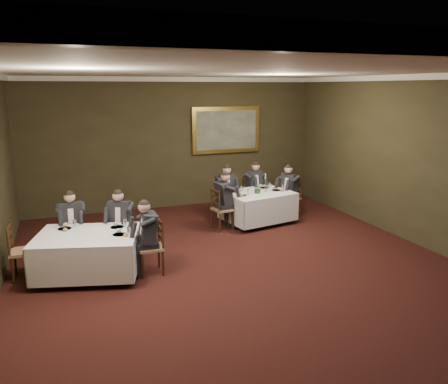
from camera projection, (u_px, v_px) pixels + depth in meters
ground at (247, 276)px, 7.70m from camera, size 10.00×10.00×0.00m
ceiling at (250, 70)px, 6.88m from camera, size 8.00×10.00×0.10m
back_wall at (174, 143)px, 11.84m from camera, size 8.00×0.10×3.50m
right_wall at (433, 164)px, 8.66m from camera, size 0.10×10.00×3.50m
crown_molding at (250, 74)px, 6.89m from camera, size 8.00×10.00×0.12m
table_main at (258, 205)px, 10.63m from camera, size 1.79×1.49×0.67m
table_second at (88, 251)px, 7.62m from camera, size 2.02×1.73×0.67m
chair_main_backleft at (225, 206)px, 11.14m from camera, size 0.47×0.45×1.00m
diner_main_backleft at (225, 198)px, 11.07m from camera, size 0.44×0.51×1.35m
chair_main_backright at (253, 202)px, 11.56m from camera, size 0.54×0.52×1.00m
diner_main_backright at (253, 193)px, 11.50m from camera, size 0.51×0.57×1.35m
chair_main_endleft at (222, 218)px, 10.16m from camera, size 0.49×0.50×1.00m
diner_main_endleft at (222, 208)px, 10.11m from camera, size 0.54×0.47×1.35m
chair_main_endright at (290, 206)px, 11.17m from camera, size 0.54×0.55×1.00m
diner_main_endright at (290, 197)px, 11.11m from camera, size 0.58×0.53×1.35m
chair_sec_backleft at (74, 243)px, 8.48m from camera, size 0.47×0.45×1.00m
diner_sec_backleft at (73, 233)px, 8.41m from camera, size 0.44×0.50×1.35m
chair_sec_backright at (122, 242)px, 8.56m from camera, size 0.59×0.58×1.00m
diner_sec_backright at (122, 231)px, 8.49m from camera, size 0.58×0.61×1.35m
chair_sec_endright at (152, 258)px, 7.76m from camera, size 0.43×0.45×1.00m
diner_sec_endright at (150, 246)px, 7.70m from camera, size 0.49×0.43×1.35m
chair_sec_endleft at (24, 263)px, 7.56m from camera, size 0.44×0.46×1.00m
centerpiece at (258, 188)px, 10.43m from camera, size 0.25×0.22×0.26m
candlestick at (265, 185)px, 10.59m from camera, size 0.07×0.07×0.47m
place_setting_table_main at (237, 190)px, 10.65m from camera, size 0.33×0.31×0.14m
place_setting_table_second at (67, 226)px, 7.89m from camera, size 0.33×0.31×0.14m
painting at (226, 130)px, 12.21m from camera, size 1.99×0.09×1.29m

